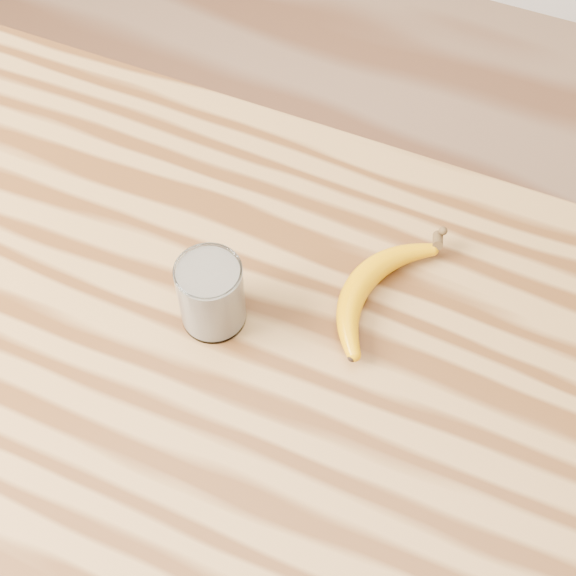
% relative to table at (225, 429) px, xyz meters
% --- Properties ---
extents(room, '(4.04, 4.04, 2.70)m').
position_rel_table_xyz_m(room, '(0.00, 0.00, 0.58)').
color(room, '#846246').
rests_on(room, ground).
extents(table, '(1.20, 0.80, 0.90)m').
position_rel_table_xyz_m(table, '(0.00, 0.00, 0.00)').
color(table, olive).
rests_on(table, ground).
extents(smoothie_glass, '(0.07, 0.07, 0.09)m').
position_rel_table_xyz_m(smoothie_glass, '(-0.04, 0.07, 0.18)').
color(smoothie_glass, white).
rests_on(smoothie_glass, table).
extents(banana, '(0.14, 0.27, 0.03)m').
position_rel_table_xyz_m(banana, '(0.10, 0.17, 0.15)').
color(banana, '#D68C00').
rests_on(banana, table).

